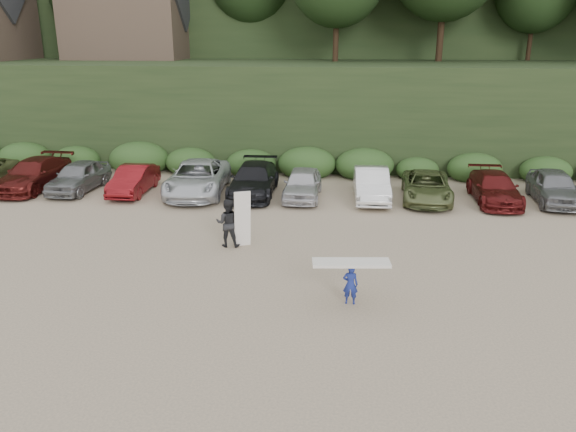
# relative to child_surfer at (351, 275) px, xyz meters

# --- Properties ---
(ground) EXTENTS (120.00, 120.00, 0.00)m
(ground) POSITION_rel_child_surfer_xyz_m (-3.86, 1.30, -0.93)
(ground) COLOR tan
(ground) RESTS_ON ground
(parked_cars) EXTENTS (39.35, 6.06, 1.64)m
(parked_cars) POSITION_rel_child_surfer_xyz_m (-7.16, 11.41, -0.18)
(parked_cars) COLOR silver
(parked_cars) RESTS_ON ground
(child_surfer) EXTENTS (2.34, 0.87, 1.37)m
(child_surfer) POSITION_rel_child_surfer_xyz_m (0.00, 0.00, 0.00)
(child_surfer) COLOR navy
(child_surfer) RESTS_ON ground
(adult_surfer) EXTENTS (1.37, 0.74, 2.19)m
(adult_surfer) POSITION_rel_child_surfer_xyz_m (-4.57, 4.36, 0.01)
(adult_surfer) COLOR black
(adult_surfer) RESTS_ON ground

